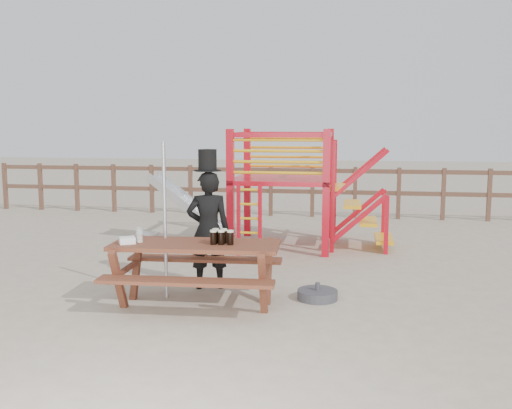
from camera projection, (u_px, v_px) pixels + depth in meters
name	position (u px, v px, depth m)	size (l,w,h in m)	color
ground	(231.00, 305.00, 6.87)	(60.00, 60.00, 0.00)	#B2A48B
back_fence	(292.00, 186.00, 13.61)	(15.09, 0.09, 1.20)	brown
playground_fort	(279.00, 187.00, 10.21)	(4.71, 1.84, 2.10)	red
picnic_table	(196.00, 266.00, 6.80)	(2.04, 1.46, 0.77)	brown
man_with_hat	(208.00, 227.00, 7.51)	(0.65, 0.52, 1.85)	black
metal_pole	(165.00, 221.00, 7.05)	(0.04, 0.04, 1.96)	#B2B2B7
parasol_base	(317.00, 295.00, 7.11)	(0.50, 0.50, 0.21)	#39393E
paper_bag	(127.00, 240.00, 6.72)	(0.18, 0.14, 0.08)	white
stout_pints	(221.00, 237.00, 6.70)	(0.28, 0.18, 0.17)	black
empty_glasses	(139.00, 235.00, 6.88)	(0.14, 0.24, 0.15)	silver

